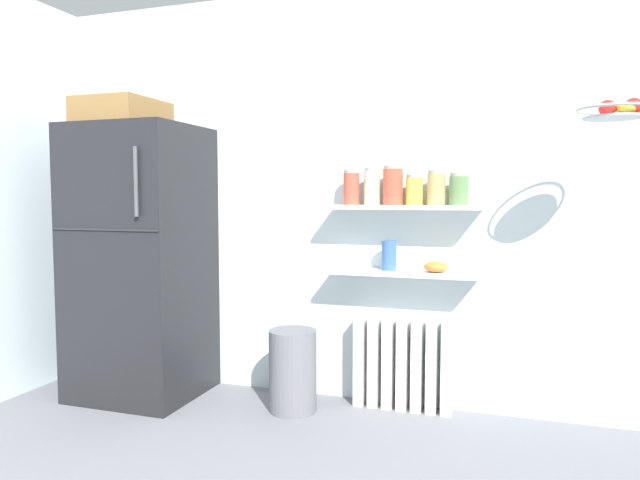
# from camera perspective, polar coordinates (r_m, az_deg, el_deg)

# --- Properties ---
(back_wall) EXTENTS (7.04, 0.10, 2.60)m
(back_wall) POSITION_cam_1_polar(r_m,az_deg,el_deg) (3.67, 5.23, 4.32)
(back_wall) COLOR silver
(back_wall) RESTS_ON ground_plane
(refrigerator) EXTENTS (0.77, 0.73, 1.92)m
(refrigerator) POSITION_cam_1_polar(r_m,az_deg,el_deg) (3.94, -17.32, -1.52)
(refrigerator) COLOR black
(refrigerator) RESTS_ON ground_plane
(radiator) EXTENTS (0.60, 0.12, 0.56)m
(radiator) POSITION_cam_1_polar(r_m,az_deg,el_deg) (3.64, 8.14, -12.00)
(radiator) COLOR white
(radiator) RESTS_ON ground_plane
(wall_shelf_lower) EXTENTS (0.91, 0.22, 0.02)m
(wall_shelf_lower) POSITION_cam_1_polar(r_m,az_deg,el_deg) (3.50, 8.15, -3.24)
(wall_shelf_lower) COLOR white
(wall_shelf_upper) EXTENTS (0.91, 0.22, 0.02)m
(wall_shelf_upper) POSITION_cam_1_polar(r_m,az_deg,el_deg) (3.47, 8.22, 3.21)
(wall_shelf_upper) COLOR white
(storage_jar_0) EXTENTS (0.10, 0.10, 0.21)m
(storage_jar_0) POSITION_cam_1_polar(r_m,az_deg,el_deg) (3.54, 3.12, 5.17)
(storage_jar_0) COLOR #C64C38
(storage_jar_0) RESTS_ON wall_shelf_upper
(storage_jar_1) EXTENTS (0.10, 0.10, 0.22)m
(storage_jar_1) POSITION_cam_1_polar(r_m,az_deg,el_deg) (3.51, 5.14, 5.24)
(storage_jar_1) COLOR beige
(storage_jar_1) RESTS_ON wall_shelf_upper
(storage_jar_2) EXTENTS (0.12, 0.12, 0.23)m
(storage_jar_2) POSITION_cam_1_polar(r_m,az_deg,el_deg) (3.48, 7.20, 5.33)
(storage_jar_2) COLOR #C64C38
(storage_jar_2) RESTS_ON wall_shelf_upper
(storage_jar_3) EXTENTS (0.10, 0.10, 0.18)m
(storage_jar_3) POSITION_cam_1_polar(r_m,az_deg,el_deg) (3.46, 9.28, 4.87)
(storage_jar_3) COLOR yellow
(storage_jar_3) RESTS_ON wall_shelf_upper
(storage_jar_4) EXTENTS (0.10, 0.10, 0.20)m
(storage_jar_4) POSITION_cam_1_polar(r_m,az_deg,el_deg) (3.44, 11.40, 5.04)
(storage_jar_4) COLOR tan
(storage_jar_4) RESTS_ON wall_shelf_upper
(storage_jar_5) EXTENTS (0.11, 0.11, 0.19)m
(storage_jar_5) POSITION_cam_1_polar(r_m,az_deg,el_deg) (3.42, 13.53, 4.86)
(storage_jar_5) COLOR #5B7F4C
(storage_jar_5) RESTS_ON wall_shelf_upper
(vase) EXTENTS (0.09, 0.09, 0.18)m
(vase) POSITION_cam_1_polar(r_m,az_deg,el_deg) (3.50, 6.82, -1.53)
(vase) COLOR #38609E
(vase) RESTS_ON wall_shelf_lower
(shelf_bowl) EXTENTS (0.14, 0.14, 0.06)m
(shelf_bowl) POSITION_cam_1_polar(r_m,az_deg,el_deg) (3.46, 11.36, -2.61)
(shelf_bowl) COLOR orange
(shelf_bowl) RESTS_ON wall_shelf_lower
(trash_bin) EXTENTS (0.29, 0.29, 0.50)m
(trash_bin) POSITION_cam_1_polar(r_m,az_deg,el_deg) (3.59, -2.71, -12.73)
(trash_bin) COLOR slate
(trash_bin) RESTS_ON ground_plane
(hanging_fruit_basket) EXTENTS (0.33, 0.33, 0.09)m
(hanging_fruit_basket) POSITION_cam_1_polar(r_m,az_deg,el_deg) (3.09, 27.19, 11.32)
(hanging_fruit_basket) COLOR #B2B2B7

